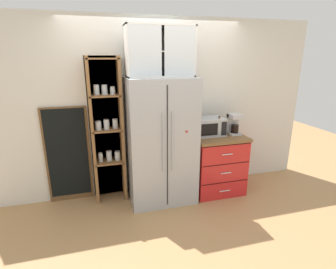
# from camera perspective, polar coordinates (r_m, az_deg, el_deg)

# --- Properties ---
(ground_plane) EXTENTS (10.64, 10.64, 0.00)m
(ground_plane) POSITION_cam_1_polar(r_m,az_deg,el_deg) (4.02, -1.32, -13.51)
(ground_plane) COLOR tan
(wall_back_cream) EXTENTS (4.94, 0.10, 2.55)m
(wall_back_cream) POSITION_cam_1_polar(r_m,az_deg,el_deg) (3.93, -2.89, 5.73)
(wall_back_cream) COLOR silver
(wall_back_cream) RESTS_ON ground
(refrigerator) EXTENTS (0.92, 0.68, 1.76)m
(refrigerator) POSITION_cam_1_polar(r_m,az_deg,el_deg) (3.68, -1.50, -1.43)
(refrigerator) COLOR #ADAFB5
(refrigerator) RESTS_ON ground
(pantry_shelf_column) EXTENTS (0.47, 0.32, 2.03)m
(pantry_shelf_column) POSITION_cam_1_polar(r_m,az_deg,el_deg) (3.77, -13.05, 1.21)
(pantry_shelf_column) COLOR brown
(pantry_shelf_column) RESTS_ON ground
(counter_cabinet) EXTENTS (0.77, 0.67, 0.89)m
(counter_cabinet) POSITION_cam_1_polar(r_m,az_deg,el_deg) (4.12, 10.38, -6.05)
(counter_cabinet) COLOR red
(counter_cabinet) RESTS_ON ground
(microwave) EXTENTS (0.44, 0.33, 0.26)m
(microwave) POSITION_cam_1_polar(r_m,az_deg,el_deg) (3.93, 8.77, 1.71)
(microwave) COLOR #ADAFB5
(microwave) RESTS_ON counter_cabinet
(coffee_maker) EXTENTS (0.17, 0.20, 0.31)m
(coffee_maker) POSITION_cam_1_polar(r_m,az_deg,el_deg) (4.06, 14.04, 2.26)
(coffee_maker) COLOR #B7B7BC
(coffee_maker) RESTS_ON counter_cabinet
(mug_navy) EXTENTS (0.11, 0.07, 0.08)m
(mug_navy) POSITION_cam_1_polar(r_m,az_deg,el_deg) (3.96, 10.79, 0.42)
(mug_navy) COLOR navy
(mug_navy) RESTS_ON counter_cabinet
(bottle_clear) EXTENTS (0.06, 0.06, 0.24)m
(bottle_clear) POSITION_cam_1_polar(r_m,az_deg,el_deg) (4.03, 10.21, 1.64)
(bottle_clear) COLOR silver
(bottle_clear) RESTS_ON counter_cabinet
(bottle_amber) EXTENTS (0.07, 0.07, 0.30)m
(bottle_amber) POSITION_cam_1_polar(r_m,az_deg,el_deg) (3.92, 10.93, 1.61)
(bottle_amber) COLOR brown
(bottle_amber) RESTS_ON counter_cabinet
(upper_cabinet) EXTENTS (0.88, 0.32, 0.63)m
(upper_cabinet) POSITION_cam_1_polar(r_m,az_deg,el_deg) (3.54, -1.85, 17.50)
(upper_cabinet) COLOR silver
(upper_cabinet) RESTS_ON refrigerator
(chalkboard_menu) EXTENTS (0.60, 0.04, 1.37)m
(chalkboard_menu) POSITION_cam_1_polar(r_m,az_deg,el_deg) (3.95, -20.85, -4.15)
(chalkboard_menu) COLOR brown
(chalkboard_menu) RESTS_ON ground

